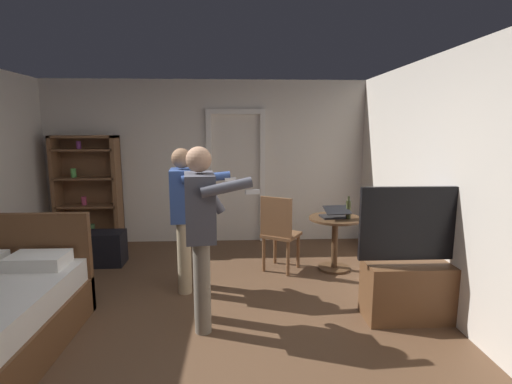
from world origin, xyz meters
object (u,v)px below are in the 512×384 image
object	(u,v)px
side_table	(335,234)
bottle_on_table	(348,209)
person_blue_shirt	(201,224)
person_striped_shirt	(184,210)
laptop	(335,214)
tv_flatscreen	(418,279)
bookshelf	(88,187)
wooden_chair	(279,230)
suitcase_dark	(106,248)

from	to	relation	value
side_table	bottle_on_table	bearing A→B (deg)	-29.74
person_blue_shirt	person_striped_shirt	xyz separation A→B (m)	(-0.27, 0.84, -0.05)
laptop	bottle_on_table	xyz separation A→B (m)	(0.16, -0.04, 0.07)
laptop	side_table	bearing A→B (deg)	60.41
tv_flatscreen	laptop	bearing A→B (deg)	110.87
laptop	person_striped_shirt	size ratio (longest dim) A/B	0.22
bookshelf	bottle_on_table	size ratio (longest dim) A/B	5.95
tv_flatscreen	person_blue_shirt	size ratio (longest dim) A/B	0.78
bookshelf	bottle_on_table	distance (m)	3.93
person_striped_shirt	bookshelf	bearing A→B (deg)	134.61
person_blue_shirt	person_striped_shirt	size ratio (longest dim) A/B	1.04
wooden_chair	person_blue_shirt	size ratio (longest dim) A/B	0.59
wooden_chair	bottle_on_table	bearing A→B (deg)	-2.99
bookshelf	wooden_chair	distance (m)	3.12
tv_flatscreen	person_striped_shirt	size ratio (longest dim) A/B	0.81
bookshelf	person_striped_shirt	xyz separation A→B (m)	(1.71, -1.73, -0.00)
wooden_chair	suitcase_dark	world-z (taller)	wooden_chair
side_table	wooden_chair	bearing A→B (deg)	-177.34
bookshelf	bottle_on_table	bearing A→B (deg)	-19.14
bookshelf	laptop	world-z (taller)	bookshelf
laptop	wooden_chair	xyz separation A→B (m)	(-0.71, 0.01, -0.21)
bookshelf	suitcase_dark	size ratio (longest dim) A/B	3.58
laptop	person_striped_shirt	distance (m)	1.91
wooden_chair	person_striped_shirt	distance (m)	1.29
wooden_chair	person_striped_shirt	xyz separation A→B (m)	(-1.13, -0.49, 0.39)
wooden_chair	tv_flatscreen	bearing A→B (deg)	-47.27
bookshelf	tv_flatscreen	world-z (taller)	bookshelf
wooden_chair	suitcase_dark	bearing A→B (deg)	171.11
tv_flatscreen	laptop	xyz separation A→B (m)	(-0.49, 1.30, 0.36)
person_striped_shirt	tv_flatscreen	bearing A→B (deg)	-19.25
laptop	tv_flatscreen	bearing A→B (deg)	-69.13
person_blue_shirt	side_table	bearing A→B (deg)	40.60
laptop	wooden_chair	world-z (taller)	wooden_chair
tv_flatscreen	bottle_on_table	distance (m)	1.37
bookshelf	wooden_chair	size ratio (longest dim) A/B	1.75
tv_flatscreen	wooden_chair	world-z (taller)	tv_flatscreen
person_blue_shirt	suitcase_dark	size ratio (longest dim) A/B	3.48
suitcase_dark	wooden_chair	bearing A→B (deg)	-9.65
bookshelf	person_striped_shirt	bearing A→B (deg)	-45.39
laptop	person_striped_shirt	world-z (taller)	person_striped_shirt
tv_flatscreen	suitcase_dark	distance (m)	3.90
bottle_on_table	person_blue_shirt	world-z (taller)	person_blue_shirt
laptop	suitcase_dark	xyz separation A→B (m)	(-3.03, 0.37, -0.53)
bookshelf	person_striped_shirt	distance (m)	2.44
bookshelf	person_striped_shirt	size ratio (longest dim) A/B	1.07
tv_flatscreen	person_striped_shirt	xyz separation A→B (m)	(-2.33, 0.81, 0.53)
bookshelf	side_table	xyz separation A→B (m)	(3.57, -1.21, -0.46)
side_table	wooden_chair	size ratio (longest dim) A/B	0.71
bottle_on_table	laptop	bearing A→B (deg)	167.25
bookshelf	tv_flatscreen	bearing A→B (deg)	-32.23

